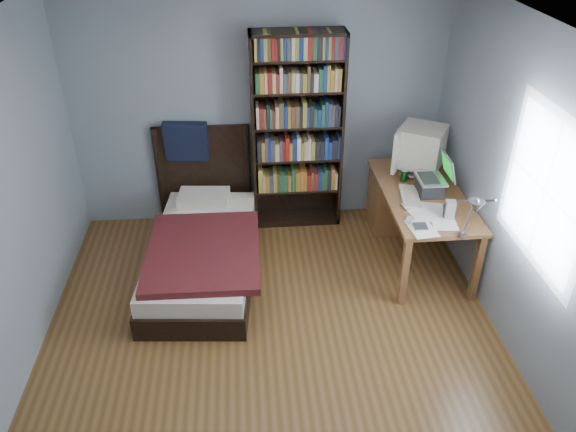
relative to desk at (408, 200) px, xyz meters
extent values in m
plane|color=brown|center=(-1.50, -1.56, -0.41)|extent=(4.20, 4.20, 0.00)
plane|color=white|center=(-1.50, -1.56, 2.09)|extent=(4.20, 4.20, 0.00)
cube|color=gray|center=(-1.50, 0.54, 0.84)|extent=(3.80, 0.04, 2.50)
cube|color=gray|center=(0.40, -1.56, 0.84)|extent=(0.04, 4.20, 2.50)
cube|color=white|center=(0.38, -1.71, 1.04)|extent=(0.01, 1.14, 1.14)
cube|color=white|center=(0.38, -1.71, 1.04)|extent=(0.01, 1.00, 1.00)
cube|color=brown|center=(0.00, -0.41, 0.30)|extent=(0.75, 1.51, 0.04)
cube|color=brown|center=(-0.32, -1.12, -0.07)|extent=(0.06, 0.06, 0.69)
cube|color=brown|center=(0.32, -1.12, -0.07)|extent=(0.06, 0.06, 0.69)
cube|color=brown|center=(-0.32, 0.29, -0.07)|extent=(0.06, 0.06, 0.69)
cube|color=brown|center=(0.32, 0.29, -0.07)|extent=(0.06, 0.06, 0.69)
cube|color=brown|center=(0.00, 0.12, -0.07)|extent=(0.69, 0.40, 0.68)
cube|color=#BFB29F|center=(0.03, -0.01, 0.33)|extent=(0.35, 0.34, 0.03)
cylinder|color=#BFB29F|center=(0.03, -0.01, 0.38)|extent=(0.10, 0.10, 0.06)
cube|color=#BFB29F|center=(0.06, -0.01, 0.61)|extent=(0.56, 0.56, 0.40)
cube|color=beige|center=(-0.15, -0.01, 0.61)|extent=(0.24, 0.37, 0.42)
cube|color=#3E72E0|center=(-0.16, -0.01, 0.61)|extent=(0.17, 0.27, 0.27)
cube|color=#2D2D30|center=(0.04, -0.43, 0.39)|extent=(0.22, 0.25, 0.15)
cube|color=silver|center=(0.04, -0.43, 0.47)|extent=(0.25, 0.32, 0.02)
cube|color=#2D2D30|center=(0.02, -0.43, 0.48)|extent=(0.16, 0.25, 0.00)
cube|color=silver|center=(0.20, -0.43, 0.59)|extent=(0.08, 0.32, 0.23)
cube|color=#0CBF26|center=(0.19, -0.43, 0.59)|extent=(0.05, 0.26, 0.18)
cube|color=#99999E|center=(0.11, -1.17, 0.34)|extent=(0.06, 0.05, 0.04)
cylinder|color=#99999E|center=(0.11, -1.23, 0.54)|extent=(0.02, 0.14, 0.38)
cylinder|color=#99999E|center=(0.04, -1.44, 0.82)|extent=(0.16, 0.32, 0.19)
cone|color=#99999E|center=(-0.03, -1.59, 0.86)|extent=(0.12, 0.12, 0.10)
cube|color=beige|center=(-0.16, -0.51, 0.33)|extent=(0.23, 0.44, 0.04)
cube|color=gray|center=(0.09, -0.88, 0.40)|extent=(0.10, 0.10, 0.17)
cylinder|color=#063217|center=(-0.13, -0.17, 0.37)|extent=(0.06, 0.06, 0.12)
ellipsoid|color=silver|center=(-0.03, -0.10, 0.34)|extent=(0.07, 0.11, 0.04)
cube|color=silver|center=(-0.24, -0.68, 0.33)|extent=(0.08, 0.12, 0.02)
cube|color=gray|center=(-0.27, -0.90, 0.33)|extent=(0.09, 0.11, 0.02)
cube|color=gray|center=(-0.21, -1.02, 0.33)|extent=(0.11, 0.11, 0.02)
cube|color=black|center=(-1.57, 0.38, 0.62)|extent=(0.03, 0.30, 2.06)
cube|color=black|center=(-0.67, 0.38, 0.62)|extent=(0.03, 0.30, 2.06)
cube|color=black|center=(-1.12, 0.38, 1.63)|extent=(0.93, 0.30, 0.03)
cube|color=black|center=(-1.12, 0.38, -0.38)|extent=(0.93, 0.30, 0.06)
cube|color=black|center=(-1.12, 0.52, 0.62)|extent=(0.93, 0.02, 2.06)
cube|color=olive|center=(-1.12, 0.36, 0.65)|extent=(0.85, 0.22, 1.86)
cube|color=black|center=(-2.11, -0.51, -0.30)|extent=(1.11, 1.96, 0.22)
cube|color=beige|center=(-2.11, -0.51, -0.11)|extent=(1.06, 1.90, 0.16)
cube|color=maroon|center=(-2.08, -0.75, 0.00)|extent=(1.03, 1.24, 0.07)
cube|color=beige|center=(-2.11, 0.18, 0.02)|extent=(0.55, 0.37, 0.12)
cube|color=black|center=(-2.11, 0.50, 0.14)|extent=(1.00, 0.05, 1.10)
cylinder|color=black|center=(-2.58, 0.48, 0.14)|extent=(0.06, 0.06, 1.10)
cylinder|color=black|center=(-1.64, 0.48, 0.14)|extent=(0.06, 0.06, 1.10)
cube|color=black|center=(-2.26, 0.47, 0.54)|extent=(0.46, 0.20, 0.43)
camera|label=1|loc=(-1.68, -4.91, 2.92)|focal=35.00mm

